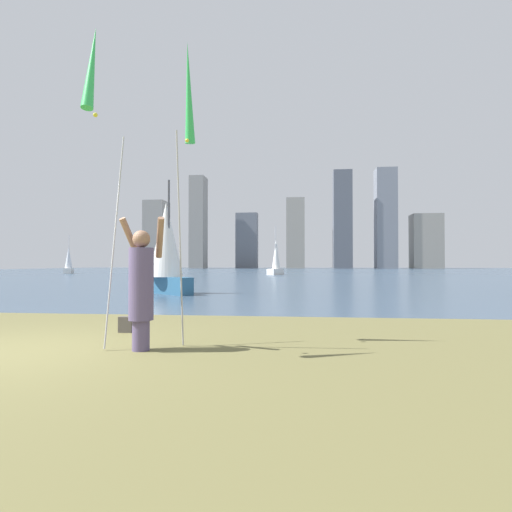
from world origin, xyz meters
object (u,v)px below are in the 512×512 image
at_px(kite_flag_right, 188,100).
at_px(sailboat_3, 276,260).
at_px(sailboat_0, 69,262).
at_px(sailboat_2, 166,247).
at_px(person, 141,284).
at_px(kite_flag_left, 93,78).
at_px(bag, 126,324).

bearing_deg(kite_flag_right, sailboat_3, 91.73).
bearing_deg(sailboat_3, sailboat_0, 173.28).
distance_m(kite_flag_right, sailboat_2, 11.30).
xyz_separation_m(person, kite_flag_left, (-0.50, -0.47, 2.78)).
bearing_deg(kite_flag_left, person, 43.55).
xyz_separation_m(kite_flag_right, sailboat_2, (-3.80, 10.48, -1.89)).
distance_m(person, sailboat_0, 50.19).
bearing_deg(kite_flag_right, kite_flag_left, -131.68).
bearing_deg(sailboat_0, bag, -58.84).
xyz_separation_m(person, bag, (-0.87, 1.50, -0.79)).
height_order(person, sailboat_2, sailboat_2).
relative_size(kite_flag_right, sailboat_0, 1.00).
xyz_separation_m(person, sailboat_2, (-3.30, 11.12, 0.99)).
height_order(bag, sailboat_2, sailboat_2).
bearing_deg(sailboat_0, sailboat_3, -6.72).
bearing_deg(sailboat_0, kite_flag_right, -58.00).
height_order(person, kite_flag_left, kite_flag_left).
height_order(sailboat_0, sailboat_3, sailboat_3).
relative_size(kite_flag_left, bag, 15.79).
relative_size(bag, sailboat_3, 0.05).
distance_m(kite_flag_right, sailboat_0, 49.96).
bearing_deg(bag, kite_flag_left, -79.42).
relative_size(person, bag, 6.78).
xyz_separation_m(kite_flag_left, kite_flag_right, (1.00, 1.12, 0.09)).
distance_m(person, kite_flag_left, 2.87).
relative_size(sailboat_2, sailboat_3, 0.87).
xyz_separation_m(bag, sailboat_2, (-2.43, 9.62, 1.78)).
distance_m(bag, sailboat_0, 48.47).
bearing_deg(kite_flag_right, sailboat_2, 109.92).
height_order(sailboat_0, sailboat_2, sailboat_0).
bearing_deg(sailboat_2, sailboat_0, 125.42).
bearing_deg(sailboat_2, bag, -75.84).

